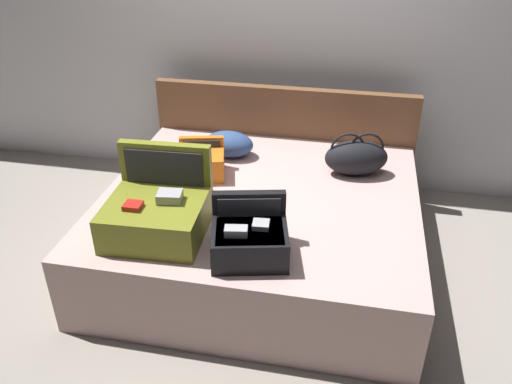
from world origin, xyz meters
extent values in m
plane|color=gray|center=(0.00, 0.00, 0.00)|extent=(12.00, 12.00, 0.00)
cube|color=silver|center=(0.00, 1.65, 1.30)|extent=(8.00, 0.10, 2.60)
cube|color=#BC9993|center=(0.00, 0.40, 0.25)|extent=(2.00, 1.82, 0.50)
cube|color=brown|center=(0.00, 1.35, 0.45)|extent=(2.04, 0.08, 0.90)
cube|color=olive|center=(-0.49, -0.16, 0.61)|extent=(0.56, 0.48, 0.21)
cube|color=#28282D|center=(-0.49, -0.16, 0.64)|extent=(0.49, 0.42, 0.15)
cube|color=#B21E19|center=(-0.58, -0.22, 0.73)|extent=(0.10, 0.09, 0.03)
cube|color=#99999E|center=(-0.41, -0.11, 0.74)|extent=(0.15, 0.12, 0.06)
cube|color=olive|center=(-0.50, 0.09, 0.73)|extent=(0.54, 0.08, 0.46)
cube|color=#28282D|center=(-0.50, 0.06, 0.73)|extent=(0.46, 0.03, 0.39)
cube|color=black|center=(0.07, -0.26, 0.59)|extent=(0.46, 0.38, 0.18)
cube|color=#28282D|center=(0.07, -0.26, 0.62)|extent=(0.40, 0.34, 0.12)
cube|color=#99999E|center=(0.01, -0.31, 0.70)|extent=(0.13, 0.08, 0.05)
cube|color=#99999E|center=(0.12, -0.21, 0.69)|extent=(0.09, 0.09, 0.03)
cube|color=black|center=(0.03, -0.09, 0.65)|extent=(0.40, 0.14, 0.30)
cube|color=#28282D|center=(0.04, -0.12, 0.65)|extent=(0.33, 0.09, 0.26)
cube|color=#D16619|center=(-0.44, 0.57, 0.59)|extent=(0.35, 0.30, 0.17)
cube|color=#28282D|center=(-0.44, 0.57, 0.61)|extent=(0.31, 0.26, 0.12)
cube|color=#B21E19|center=(-0.48, 0.53, 0.69)|extent=(0.12, 0.07, 0.04)
cube|color=#D16619|center=(-0.47, 0.70, 0.62)|extent=(0.30, 0.11, 0.23)
cube|color=#28282D|center=(-0.46, 0.67, 0.62)|extent=(0.25, 0.07, 0.20)
ellipsoid|color=black|center=(0.58, 0.82, 0.62)|extent=(0.47, 0.32, 0.24)
torus|color=black|center=(0.52, 0.80, 0.69)|extent=(0.23, 0.07, 0.23)
torus|color=black|center=(0.64, 0.83, 0.69)|extent=(0.23, 0.07, 0.23)
ellipsoid|color=navy|center=(-0.34, 0.92, 0.59)|extent=(0.37, 0.26, 0.18)
camera|label=1|loc=(0.54, -2.42, 2.21)|focal=36.60mm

